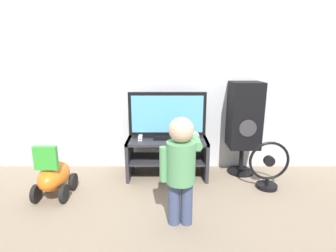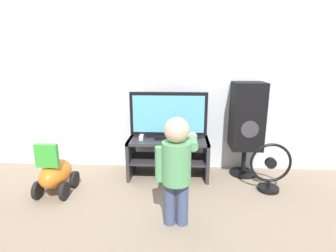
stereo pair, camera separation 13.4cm
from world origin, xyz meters
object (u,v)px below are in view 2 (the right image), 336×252
(child, at_px, (177,163))
(floor_fan, at_px, (270,170))
(remote_primary, at_px, (192,142))
(ride_on_toy, at_px, (55,174))
(television, at_px, (169,116))
(speaker_tower, at_px, (247,118))
(game_console, at_px, (142,137))

(child, xyz_separation_m, floor_fan, (0.94, 0.60, -0.30))
(remote_primary, relative_size, floor_fan, 0.26)
(floor_fan, xyz_separation_m, ride_on_toy, (-2.16, -0.16, -0.02))
(television, relative_size, remote_primary, 6.37)
(child, xyz_separation_m, ride_on_toy, (-1.22, 0.43, -0.32))
(speaker_tower, height_order, ride_on_toy, speaker_tower)
(speaker_tower, bearing_deg, child, -127.64)
(child, distance_m, speaker_tower, 1.26)
(floor_fan, bearing_deg, game_console, 168.07)
(remote_primary, bearing_deg, speaker_tower, 21.56)
(child, height_order, ride_on_toy, child)
(game_console, relative_size, speaker_tower, 0.15)
(television, bearing_deg, game_console, -172.03)
(game_console, height_order, floor_fan, floor_fan)
(speaker_tower, relative_size, floor_fan, 2.10)
(television, xyz_separation_m, ride_on_toy, (-1.11, -0.49, -0.50))
(television, distance_m, remote_primary, 0.40)
(television, xyz_separation_m, floor_fan, (1.05, -0.33, -0.48))
(remote_primary, height_order, floor_fan, floor_fan)
(game_console, relative_size, ride_on_toy, 0.29)
(television, relative_size, floor_fan, 1.67)
(remote_primary, distance_m, ride_on_toy, 1.43)
(floor_fan, height_order, ride_on_toy, ride_on_toy)
(game_console, bearing_deg, floor_fan, -11.93)
(speaker_tower, bearing_deg, floor_fan, -66.47)
(game_console, bearing_deg, speaker_tower, 5.36)
(remote_primary, distance_m, speaker_tower, 0.70)
(child, distance_m, ride_on_toy, 1.33)
(television, xyz_separation_m, remote_primary, (0.26, -0.17, -0.24))
(television, height_order, ride_on_toy, television)
(television, distance_m, speaker_tower, 0.88)
(remote_primary, bearing_deg, ride_on_toy, -166.99)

